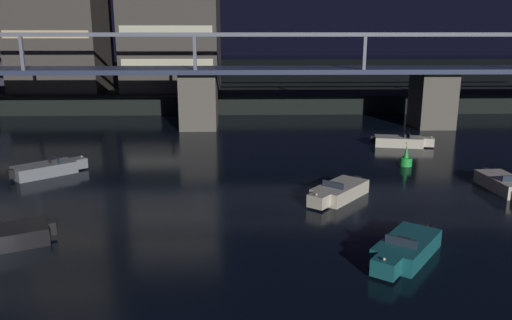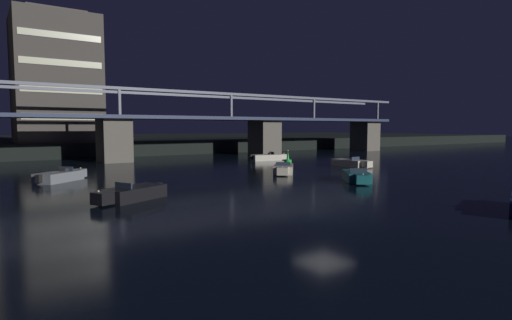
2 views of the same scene
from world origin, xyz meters
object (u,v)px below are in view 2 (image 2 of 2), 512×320
(channel_buoy, at_px, (288,161))
(speedboat_mid_center, at_px, (357,176))
(speedboat_far_left, at_px, (132,193))
(speedboat_near_right, at_px, (61,176))
(river_bridge, at_px, (114,130))
(speedboat_near_left, at_px, (283,169))
(tower_central, at_px, (56,79))
(speedboat_near_center, at_px, (268,157))
(speedboat_mid_right, at_px, (351,163))

(channel_buoy, bearing_deg, speedboat_mid_center, -107.80)
(speedboat_far_left, bearing_deg, speedboat_near_right, 99.89)
(river_bridge, distance_m, speedboat_near_right, 19.71)
(channel_buoy, bearing_deg, speedboat_near_left, -130.95)
(tower_central, distance_m, channel_buoy, 38.84)
(speedboat_near_center, bearing_deg, river_bridge, 153.07)
(tower_central, bearing_deg, speedboat_near_right, -98.03)
(speedboat_mid_right, relative_size, channel_buoy, 2.97)
(speedboat_near_center, xyz_separation_m, speedboat_mid_right, (2.54, -12.61, 0.00))
(speedboat_mid_center, bearing_deg, speedboat_near_right, 145.79)
(tower_central, bearing_deg, speedboat_far_left, -93.19)
(speedboat_near_center, relative_size, speedboat_mid_center, 1.12)
(river_bridge, height_order, tower_central, tower_central)
(speedboat_near_right, bearing_deg, speedboat_near_left, -16.71)
(river_bridge, bearing_deg, tower_central, 105.65)
(tower_central, height_order, speedboat_mid_right, tower_central)
(river_bridge, relative_size, speedboat_near_center, 19.28)
(speedboat_mid_center, height_order, speedboat_far_left, same)
(tower_central, xyz_separation_m, speedboat_mid_center, (15.57, -46.35, -11.31))
(tower_central, xyz_separation_m, channel_buoy, (20.49, -31.02, -11.25))
(speedboat_far_left, bearing_deg, speedboat_near_center, 39.36)
(river_bridge, bearing_deg, channel_buoy, -43.89)
(speedboat_near_left, height_order, speedboat_far_left, same)
(speedboat_near_center, distance_m, speedboat_mid_center, 22.79)
(river_bridge, bearing_deg, speedboat_mid_center, -70.01)
(river_bridge, height_order, speedboat_far_left, river_bridge)
(speedboat_mid_center, distance_m, speedboat_mid_right, 12.97)
(speedboat_near_center, bearing_deg, speedboat_near_left, -120.10)
(speedboat_near_right, xyz_separation_m, speedboat_mid_center, (20.17, -13.71, 0.00))
(speedboat_mid_right, relative_size, speedboat_far_left, 1.06)
(river_bridge, bearing_deg, speedboat_near_right, -117.52)
(channel_buoy, bearing_deg, speedboat_near_right, -176.30)
(speedboat_mid_center, height_order, channel_buoy, channel_buoy)
(river_bridge, relative_size, speedboat_far_left, 20.36)
(speedboat_near_left, height_order, channel_buoy, channel_buoy)
(speedboat_near_right, bearing_deg, speedboat_far_left, -80.11)
(tower_central, relative_size, speedboat_near_center, 3.71)
(tower_central, distance_m, speedboat_mid_right, 46.01)
(river_bridge, bearing_deg, speedboat_mid_right, -46.78)
(speedboat_mid_right, height_order, speedboat_far_left, same)
(channel_buoy, bearing_deg, speedboat_far_left, -149.14)
(speedboat_near_right, bearing_deg, tower_central, 81.97)
(speedboat_near_center, height_order, speedboat_mid_right, same)
(speedboat_near_left, bearing_deg, tower_central, 110.34)
(speedboat_mid_center, bearing_deg, speedboat_near_left, 99.69)
(tower_central, bearing_deg, speedboat_mid_center, -71.44)
(river_bridge, distance_m, speedboat_near_center, 20.34)
(channel_buoy, bearing_deg, speedboat_near_center, 75.58)
(speedboat_mid_right, bearing_deg, speedboat_far_left, -164.36)
(river_bridge, relative_size, channel_buoy, 57.19)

